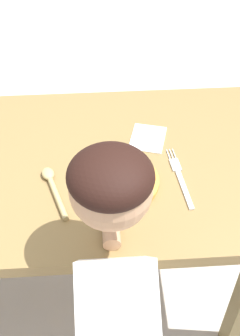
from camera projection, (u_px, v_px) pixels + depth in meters
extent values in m
plane|color=beige|center=(95.00, 291.00, 1.85)|extent=(8.00, 8.00, 0.00)
cube|color=olive|center=(85.00, 167.00, 1.34)|extent=(1.22, 0.71, 0.04)
cube|color=olive|center=(215.00, 183.00, 1.80)|extent=(0.07, 0.07, 0.71)
cylinder|color=gold|center=(121.00, 181.00, 1.26)|extent=(0.22, 0.22, 0.02)
ellipsoid|color=#F3DD4E|center=(133.00, 181.00, 1.22)|extent=(0.09, 0.08, 0.03)
ellipsoid|color=red|center=(130.00, 191.00, 1.21)|extent=(0.03, 0.02, 0.02)
ellipsoid|color=white|center=(102.00, 174.00, 1.25)|extent=(0.05, 0.04, 0.02)
cube|color=silver|center=(184.00, 189.00, 1.24)|extent=(0.03, 0.15, 0.01)
cube|color=silver|center=(175.00, 165.00, 1.31)|extent=(0.03, 0.05, 0.01)
cylinder|color=silver|center=(174.00, 154.00, 1.34)|extent=(0.01, 0.04, 0.00)
cylinder|color=silver|center=(171.00, 154.00, 1.34)|extent=(0.01, 0.04, 0.00)
cylinder|color=silver|center=(168.00, 155.00, 1.34)|extent=(0.01, 0.04, 0.00)
cylinder|color=tan|center=(58.00, 199.00, 1.21)|extent=(0.06, 0.15, 0.02)
ellipsoid|color=tan|center=(48.00, 174.00, 1.27)|extent=(0.05, 0.06, 0.02)
cube|color=white|center=(115.00, 290.00, 1.03)|extent=(0.16, 0.33, 0.39)
sphere|color=tan|center=(111.00, 189.00, 0.94)|extent=(0.18, 0.18, 0.18)
ellipsoid|color=black|center=(111.00, 176.00, 0.91)|extent=(0.18, 0.18, 0.10)
cylinder|color=tan|center=(110.00, 205.00, 1.17)|extent=(0.05, 0.26, 0.05)
cube|color=white|center=(148.00, 138.00, 1.40)|extent=(0.13, 0.15, 0.00)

